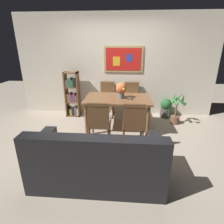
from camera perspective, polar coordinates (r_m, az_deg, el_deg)
ground_plane at (r=3.76m, az=-0.47°, el=-8.95°), size 12.00×12.00×0.00m
wall_back_with_painting at (r=4.95m, az=1.20°, el=14.18°), size 5.20×0.14×2.60m
dining_table at (r=4.03m, az=1.82°, el=3.14°), size 1.44×0.92×0.74m
dining_chair_far_left at (r=4.91m, az=-1.49°, el=5.00°), size 0.40×0.41×0.91m
dining_chair_far_right at (r=4.87m, az=6.14°, el=4.76°), size 0.40×0.41×0.91m
dining_chair_near_right at (r=3.29m, az=6.74°, el=-3.20°), size 0.40×0.41×0.91m
dining_chair_near_left at (r=3.32m, az=-4.03°, el=-2.83°), size 0.40×0.41×0.91m
leather_couch at (r=2.62m, az=-4.61°, el=-15.50°), size 1.80×0.84×0.84m
bookshelf at (r=4.99m, az=-12.25°, el=4.91°), size 0.36×0.28×1.19m
potted_ivy at (r=5.05m, az=16.54°, el=1.28°), size 0.29×0.31×0.51m
potted_palm at (r=4.65m, az=19.58°, el=0.73°), size 0.37×0.40×0.81m
flower_vase at (r=3.94m, az=2.90°, el=7.09°), size 0.23×0.23×0.34m
tv_remote at (r=3.93m, az=5.47°, el=4.25°), size 0.16×0.10×0.02m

